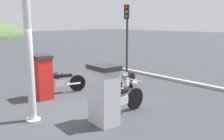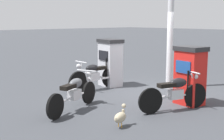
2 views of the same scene
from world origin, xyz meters
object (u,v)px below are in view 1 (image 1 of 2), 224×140
fuel_pump_far (42,77)px  canopy_support_pole (29,54)px  motorcycle_extra (126,81)px  wandering_duck (97,80)px  motorcycle_far_pump (60,81)px  motorcycle_near_pump (121,99)px  fuel_pump_near (104,94)px  roadside_traffic_light (127,27)px

fuel_pump_far → canopy_support_pole: bearing=-127.2°
motorcycle_extra → canopy_support_pole: 4.13m
wandering_duck → motorcycle_far_pump: bearing=179.2°
fuel_pump_far → motorcycle_near_pump: (0.81, -3.04, -0.33)m
fuel_pump_far → motorcycle_extra: size_ratio=0.78×
fuel_pump_near → fuel_pump_far: bearing=90.0°
wandering_duck → fuel_pump_near: bearing=-128.7°
motorcycle_extra → motorcycle_near_pump: bearing=-141.2°
wandering_duck → canopy_support_pole: canopy_support_pole is taller
motorcycle_extra → fuel_pump_near: bearing=-148.6°
motorcycle_far_pump → canopy_support_pole: 3.01m
motorcycle_far_pump → fuel_pump_near: bearing=-103.3°
motorcycle_extra → roadside_traffic_light: roadside_traffic_light is taller
motorcycle_far_pump → roadside_traffic_light: roadside_traffic_light is taller
motorcycle_near_pump → wandering_duck: size_ratio=4.21×
wandering_duck → canopy_support_pole: (-3.87, -1.72, 1.61)m
motorcycle_near_pump → canopy_support_pole: 2.85m
roadside_traffic_light → canopy_support_pole: bearing=-158.5°
fuel_pump_near → fuel_pump_far: size_ratio=1.03×
fuel_pump_near → fuel_pump_far: fuel_pump_near is taller
motorcycle_extra → wandering_duck: size_ratio=4.17×
wandering_duck → roadside_traffic_light: (2.97, 0.96, 2.20)m
wandering_duck → canopy_support_pole: 4.53m
motorcycle_far_pump → motorcycle_extra: bearing=-42.3°
motorcycle_far_pump → wandering_duck: 1.86m
canopy_support_pole → wandering_duck: bearing=24.0°
fuel_pump_far → motorcycle_near_pump: fuel_pump_far is taller
roadside_traffic_light → canopy_support_pole: 7.37m
motorcycle_extra → canopy_support_pole: canopy_support_pole is taller
motorcycle_extra → roadside_traffic_light: bearing=41.6°
fuel_pump_far → motorcycle_far_pump: 0.85m
motorcycle_near_pump → motorcycle_far_pump: 3.15m
motorcycle_far_pump → wandering_duck: size_ratio=3.99×
motorcycle_extra → canopy_support_pole: (-3.89, -0.06, 1.39)m
fuel_pump_near → motorcycle_extra: size_ratio=0.80×
fuel_pump_near → fuel_pump_far: 3.19m
motorcycle_far_pump → fuel_pump_far: bearing=-172.4°
fuel_pump_near → motorcycle_near_pump: fuel_pump_near is taller
canopy_support_pole → fuel_pump_far: bearing=52.8°
roadside_traffic_light → canopy_support_pole: size_ratio=0.92×
fuel_pump_near → motorcycle_extra: fuel_pump_near is taller
fuel_pump_far → wandering_duck: fuel_pump_far is taller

